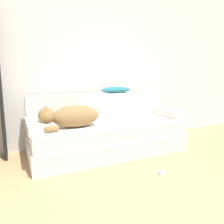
% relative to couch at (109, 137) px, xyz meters
% --- Properties ---
extents(wall_back, '(7.11, 0.06, 2.70)m').
position_rel_couch_xyz_m(wall_back, '(-0.22, 0.58, 1.14)').
color(wall_back, silver).
rests_on(wall_back, ground_plane).
extents(couch, '(2.09, 0.80, 0.43)m').
position_rel_couch_xyz_m(couch, '(0.00, 0.00, 0.00)').
color(couch, silver).
rests_on(couch, ground_plane).
extents(couch_backrest, '(2.05, 0.15, 0.36)m').
position_rel_couch_xyz_m(couch_backrest, '(0.00, 0.33, 0.40)').
color(couch_backrest, silver).
rests_on(couch_backrest, couch).
extents(couch_arm_left, '(0.15, 0.61, 0.10)m').
position_rel_couch_xyz_m(couch_arm_left, '(-0.97, -0.01, 0.27)').
color(couch_arm_left, silver).
rests_on(couch_arm_left, couch).
extents(couch_arm_right, '(0.15, 0.61, 0.10)m').
position_rel_couch_xyz_m(couch_arm_right, '(0.97, -0.01, 0.27)').
color(couch_arm_right, silver).
rests_on(couch_arm_right, couch).
extents(dog, '(0.73, 0.31, 0.28)m').
position_rel_couch_xyz_m(dog, '(-0.54, -0.09, 0.36)').
color(dog, olive).
rests_on(dog, couch).
extents(laptop, '(0.38, 0.28, 0.02)m').
position_rel_couch_xyz_m(laptop, '(0.09, -0.10, 0.23)').
color(laptop, silver).
rests_on(laptop, couch).
extents(throw_pillow, '(0.47, 0.16, 0.09)m').
position_rel_couch_xyz_m(throw_pillow, '(0.27, 0.33, 0.62)').
color(throw_pillow, teal).
rests_on(throw_pillow, couch_backrest).
extents(power_adapter, '(0.06, 0.06, 0.03)m').
position_rel_couch_xyz_m(power_adapter, '(0.24, -0.85, -0.20)').
color(power_adapter, silver).
rests_on(power_adapter, ground_plane).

